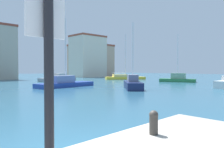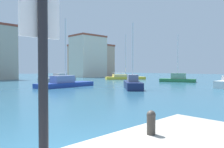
# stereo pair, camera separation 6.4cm
# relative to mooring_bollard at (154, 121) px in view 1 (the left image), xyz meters

# --- Properties ---
(water) EXTENTS (160.00, 160.00, 0.00)m
(water) POSITION_rel_mooring_bollard_xyz_m (14.43, 21.35, -1.20)
(water) COLOR #285670
(water) RESTS_ON ground
(mooring_bollard) EXTENTS (0.20, 0.20, 0.52)m
(mooring_bollard) POSITION_rel_mooring_bollard_xyz_m (0.00, 0.00, 0.00)
(mooring_bollard) COLOR #38332D
(mooring_bollard) RESTS_ON pier_quay
(sailboat_navy_distant_east) EXTENTS (5.38, 5.56, 7.73)m
(sailboat_navy_distant_east) POSITION_rel_mooring_bollard_xyz_m (15.44, 13.74, -0.60)
(sailboat_navy_distant_east) COLOR #19234C
(sailboat_navy_distant_east) RESTS_ON water
(sailboat_yellow_behind_lamppost) EXTENTS (8.61, 6.76, 10.00)m
(sailboat_yellow_behind_lamppost) POSITION_rel_mooring_bollard_xyz_m (31.21, 29.68, -0.75)
(sailboat_yellow_behind_lamppost) COLOR gold
(sailboat_yellow_behind_lamppost) RESTS_ON water
(sailboat_blue_center_channel) EXTENTS (8.24, 3.11, 8.82)m
(sailboat_blue_center_channel) POSITION_rel_mooring_bollard_xyz_m (11.04, 21.46, -0.68)
(sailboat_blue_center_channel) COLOR #233D93
(sailboat_blue_center_channel) RESTS_ON water
(sailboat_green_far_left) EXTENTS (3.83, 6.33, 8.40)m
(sailboat_green_far_left) POSITION_rel_mooring_bollard_xyz_m (30.90, 16.49, -0.61)
(sailboat_green_far_left) COLOR #28703D
(sailboat_green_far_left) RESTS_ON water
(motorboat_grey_inner_mooring) EXTENTS (8.50, 4.24, 1.48)m
(motorboat_grey_inner_mooring) POSITION_rel_mooring_bollard_xyz_m (17.85, 34.82, -0.73)
(motorboat_grey_inner_mooring) COLOR gray
(motorboat_grey_inner_mooring) RESTS_ON water
(waterfront_apartments) EXTENTS (8.90, 7.25, 12.05)m
(waterfront_apartments) POSITION_rel_mooring_bollard_xyz_m (34.96, 47.63, 4.83)
(waterfront_apartments) COLOR beige
(waterfront_apartments) RESTS_ON ground
(yacht_club) EXTENTS (11.12, 9.73, 9.71)m
(yacht_club) POSITION_rel_mooring_bollard_xyz_m (37.25, 49.02, 3.66)
(yacht_club) COLOR tan
(yacht_club) RESTS_ON ground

